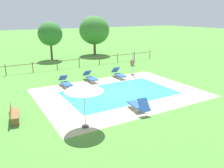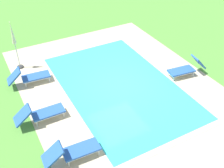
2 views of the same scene
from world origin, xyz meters
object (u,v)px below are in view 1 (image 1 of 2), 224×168
sun_lounger_north_near_steps (119,74)px  terracotta_urn_near_fence (132,62)px  tree_west_mid (50,34)px  tree_far_west (94,30)px  sun_lounger_north_mid (90,77)px  patio_umbrella_open_foreground (84,88)px  sun_lounger_north_end (138,105)px  patio_umbrella_closed_row_west (133,58)px  wooden_bench_lawn_side (13,113)px  sun_lounger_north_far (66,82)px

sun_lounger_north_near_steps → terracotta_urn_near_fence: (4.10, 3.67, -0.03)m
terracotta_urn_near_fence → tree_west_mid: bearing=130.4°
tree_far_west → sun_lounger_north_near_steps: bearing=-106.5°
sun_lounger_north_mid → patio_umbrella_open_foreground: bearing=-116.9°
sun_lounger_north_near_steps → patio_umbrella_open_foreground: patio_umbrella_open_foreground is taller
sun_lounger_north_mid → tree_far_west: size_ratio=0.37×
sun_lounger_north_end → patio_umbrella_open_foreground: 3.96m
sun_lounger_north_mid → patio_umbrella_closed_row_west: size_ratio=0.78×
wooden_bench_lawn_side → tree_west_mid: tree_west_mid is taller
sun_lounger_north_far → sun_lounger_north_end: sun_lounger_north_end is taller
sun_lounger_north_near_steps → tree_west_mid: bearing=103.2°
patio_umbrella_open_foreground → terracotta_urn_near_fence: (10.64, 10.93, -1.74)m
patio_umbrella_closed_row_west → wooden_bench_lawn_side: (-11.22, -4.83, -1.14)m
sun_lounger_north_near_steps → sun_lounger_north_end: size_ratio=1.02×
sun_lounger_north_far → tree_far_west: size_ratio=0.38×
sun_lounger_north_mid → sun_lounger_north_far: bearing=-170.0°
patio_umbrella_closed_row_west → sun_lounger_north_end: bearing=-123.0°
sun_lounger_north_far → tree_far_west: (8.78, 12.61, 3.04)m
sun_lounger_north_far → wooden_bench_lawn_side: (-4.51, -4.56, 0.09)m
terracotta_urn_near_fence → tree_west_mid: tree_west_mid is taller
sun_lounger_north_end → wooden_bench_lawn_side: (-6.61, 2.25, 0.08)m
tree_far_west → tree_west_mid: tree_far_west is taller
sun_lounger_north_mid → patio_umbrella_open_foreground: patio_umbrella_open_foreground is taller
patio_umbrella_closed_row_west → sun_lounger_north_far: bearing=-177.7°
patio_umbrella_open_foreground → tree_west_mid: (3.79, 18.99, 1.13)m
sun_lounger_north_end → tree_far_west: (6.67, 19.42, 3.02)m
patio_umbrella_closed_row_west → patio_umbrella_open_foreground: bearing=-137.8°
sun_lounger_north_near_steps → sun_lounger_north_end: bearing=-113.2°
terracotta_urn_near_fence → tree_far_west: bearing=92.7°
tree_west_mid → wooden_bench_lawn_side: bearing=-112.6°
wooden_bench_lawn_side → terracotta_urn_near_fence: size_ratio=2.38×
sun_lounger_north_mid → terracotta_urn_near_fence: (6.82, 3.39, -0.02)m
sun_lounger_north_mid → sun_lounger_north_end: (-0.26, -7.23, 0.01)m
sun_lounger_north_mid → tree_far_west: tree_far_west is taller
sun_lounger_north_near_steps → sun_lounger_north_mid: (-2.72, 0.27, -0.01)m
sun_lounger_north_end → wooden_bench_lawn_side: sun_lounger_north_end is taller
sun_lounger_north_end → tree_far_west: bearing=71.0°
wooden_bench_lawn_side → terracotta_urn_near_fence: wooden_bench_lawn_side is taller
sun_lounger_north_near_steps → sun_lounger_north_end: 7.57m
sun_lounger_north_end → patio_umbrella_open_foreground: size_ratio=0.85×
tree_far_west → sun_lounger_north_far: bearing=-124.8°
patio_umbrella_closed_row_west → wooden_bench_lawn_side: patio_umbrella_closed_row_west is taller
sun_lounger_north_mid → sun_lounger_north_end: size_ratio=1.01×
patio_umbrella_closed_row_west → tree_far_west: tree_far_west is taller
sun_lounger_north_end → sun_lounger_north_mid: bearing=87.9°
terracotta_urn_near_fence → sun_lounger_north_end: bearing=-123.7°
sun_lounger_north_end → patio_umbrella_closed_row_west: size_ratio=0.77×
sun_lounger_north_end → patio_umbrella_open_foreground: bearing=-175.0°
tree_west_mid → terracotta_urn_near_fence: bearing=-49.6°
sun_lounger_north_near_steps → wooden_bench_lawn_side: size_ratio=1.29×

